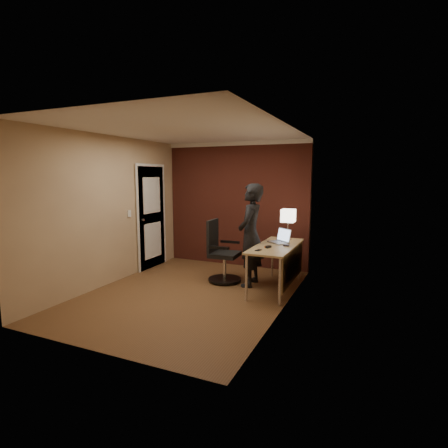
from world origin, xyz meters
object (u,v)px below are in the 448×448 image
(laptop, at_px, (281,239))
(phone, at_px, (258,250))
(person, at_px, (251,235))
(desk, at_px, (280,253))
(wallet, at_px, (286,245))
(mouse, at_px, (268,247))
(office_chair, at_px, (221,255))
(desk_lamp, at_px, (288,216))

(laptop, xyz_separation_m, phone, (-0.15, -0.74, -0.06))
(person, bearing_deg, desk, 81.66)
(phone, xyz_separation_m, person, (-0.31, 0.54, 0.12))
(desk, distance_m, wallet, 0.17)
(desk, xyz_separation_m, laptop, (-0.06, 0.25, 0.19))
(mouse, height_order, office_chair, office_chair)
(desk_lamp, xyz_separation_m, person, (-0.51, -0.47, -0.29))
(desk_lamp, height_order, office_chair, desk_lamp)
(wallet, bearing_deg, person, 176.83)
(mouse, distance_m, wallet, 0.35)
(phone, height_order, office_chair, office_chair)
(phone, xyz_separation_m, office_chair, (-0.85, 0.53, -0.27))
(desk, xyz_separation_m, office_chair, (-1.06, 0.05, -0.14))
(laptop, bearing_deg, person, -155.98)
(desk, relative_size, laptop, 3.58)
(mouse, bearing_deg, laptop, 104.28)
(desk_lamp, xyz_separation_m, mouse, (-0.12, -0.77, -0.40))
(desk_lamp, distance_m, office_chair, 1.34)
(desk, relative_size, wallet, 13.64)
(desk, bearing_deg, office_chair, 177.54)
(desk_lamp, distance_m, wallet, 0.65)
(desk_lamp, height_order, person, person)
(laptop, height_order, office_chair, office_chair)
(office_chair, bearing_deg, phone, -32.15)
(desk, xyz_separation_m, desk_lamp, (-0.01, 0.52, 0.55))
(phone, bearing_deg, person, 133.08)
(mouse, bearing_deg, phone, -85.44)
(laptop, distance_m, wallet, 0.29)
(desk_lamp, distance_m, laptop, 0.44)
(desk, xyz_separation_m, person, (-0.52, 0.05, 0.25))
(laptop, xyz_separation_m, person, (-0.46, -0.21, 0.06))
(desk, distance_m, laptop, 0.32)
(laptop, bearing_deg, office_chair, -168.18)
(mouse, relative_size, phone, 0.87)
(office_chair, height_order, person, person)
(desk, bearing_deg, phone, -113.35)
(office_chair, distance_m, person, 0.66)
(mouse, xyz_separation_m, office_chair, (-0.93, 0.30, -0.28))
(desk, height_order, laptop, laptop)
(laptop, bearing_deg, desk, -76.25)
(mouse, bearing_deg, wallet, 72.51)
(office_chair, bearing_deg, person, 0.37)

